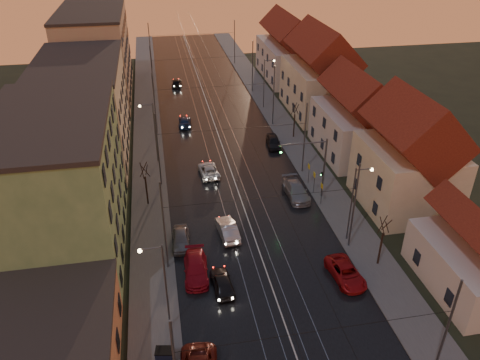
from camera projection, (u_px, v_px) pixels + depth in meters
ground at (287, 331)px, 35.89m from camera, size 160.00×160.00×0.00m
road at (215, 126)px, 69.96m from camera, size 16.00×120.00×0.04m
sidewalk_left at (147, 131)px, 68.34m from camera, size 4.00×120.00×0.15m
sidewalk_right at (280, 121)px, 71.52m from camera, size 4.00×120.00×0.15m
tram_rail_0 at (201, 127)px, 69.59m from camera, size 0.06×120.00×0.03m
tram_rail_1 at (210, 126)px, 69.82m from camera, size 0.06×120.00×0.03m
tram_rail_2 at (220, 126)px, 70.06m from camera, size 0.06×120.00×0.03m
tram_rail_3 at (230, 125)px, 70.29m from camera, size 0.06×120.00×0.03m
apartment_left_1 at (60, 188)px, 41.79m from camera, size 10.00×18.00×13.00m
apartment_left_2 at (83, 111)px, 59.08m from camera, size 10.00×20.00×12.00m
apartment_left_3 at (97, 54)px, 79.02m from camera, size 10.00×24.00×14.00m
house_right_0 at (480, 258)px, 38.84m from camera, size 8.16×10.20×5.80m
house_right_1 at (409, 160)px, 48.65m from camera, size 8.67×10.20×10.80m
house_right_2 at (358, 120)px, 60.13m from camera, size 9.18×12.24×9.20m
house_right_3 at (320, 76)px, 72.33m from camera, size 9.18×14.28×11.50m
house_right_4 at (288, 51)px, 88.04m from camera, size 9.18×16.32×10.00m
catenary_pole_r_0 at (446, 334)px, 29.90m from camera, size 0.16×0.16×9.00m
catenary_pole_l_1 at (164, 227)px, 39.95m from camera, size 0.16×0.16×9.00m
catenary_pole_r_1 at (354, 207)px, 42.68m from camera, size 0.16×0.16×9.00m
catenary_pole_l_2 at (158, 151)px, 52.72m from camera, size 0.16×0.16×9.00m
catenary_pole_r_2 at (305, 139)px, 55.46m from camera, size 0.16×0.16×9.00m
catenary_pole_l_3 at (155, 104)px, 65.50m from camera, size 0.16×0.16×9.00m
catenary_pole_r_3 at (274, 96)px, 68.23m from camera, size 0.16×0.16×9.00m
catenary_pole_l_4 at (152, 73)px, 78.28m from camera, size 0.16×0.16×9.00m
catenary_pole_r_4 at (252, 67)px, 81.01m from camera, size 0.16×0.16×9.00m
catenary_pole_l_5 at (150, 46)px, 93.61m from camera, size 0.16×0.16×9.00m
catenary_pole_r_5 at (235, 42)px, 96.34m from camera, size 0.16×0.16×9.00m
street_lamp_0 at (161, 280)px, 33.71m from camera, size 1.75×0.32×8.00m
street_lamp_1 at (355, 197)px, 43.42m from camera, size 1.75×0.32×8.00m
street_lamp_2 at (152, 127)px, 57.56m from camera, size 1.75×0.32×8.00m
street_lamp_3 at (266, 79)px, 74.09m from camera, size 1.75×0.32×8.00m
traffic_light_mast at (316, 162)px, 50.20m from camera, size 5.30×0.32×7.20m
bare_tree_0 at (146, 185)px, 50.07m from camera, size 1.09×1.09×5.11m
bare_tree_1 at (381, 243)px, 41.39m from camera, size 1.09×1.09×5.11m
bare_tree_2 at (294, 121)px, 65.27m from camera, size 1.09×1.09×5.11m
driving_car_0 at (222, 282)px, 39.55m from camera, size 1.91×4.17×1.39m
driving_car_1 at (227, 229)px, 46.06m from camera, size 1.98×4.71×1.51m
driving_car_2 at (209, 170)px, 56.79m from camera, size 2.41×4.74×1.28m
driving_car_3 at (185, 122)px, 69.86m from camera, size 2.15×4.57×1.29m
driving_car_4 at (177, 83)px, 85.64m from camera, size 2.14×4.18×1.36m
parked_left_2 at (196, 269)px, 41.01m from camera, size 2.35×5.19×1.47m
parked_left_3 at (181, 239)px, 44.79m from camera, size 1.91×4.24×1.41m
parked_right_0 at (346, 273)px, 40.64m from camera, size 2.64×5.01×1.34m
parked_right_1 at (296, 190)px, 52.40m from camera, size 2.32×5.43×1.56m
parked_right_2 at (273, 142)px, 63.60m from camera, size 2.13×4.44×1.46m
dumpster at (165, 356)px, 32.98m from camera, size 1.33×1.01×1.10m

